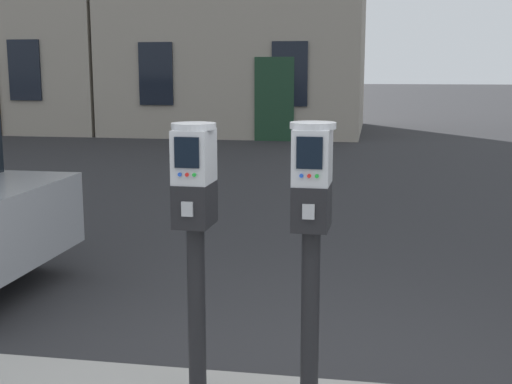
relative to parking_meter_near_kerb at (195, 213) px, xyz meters
The scene contains 2 objects.
parking_meter_near_kerb is the anchor object (origin of this frame).
parking_meter_twin_adjacent 0.57m from the parking_meter_near_kerb, ahead, with size 0.22×0.26×1.43m.
Camera 1 is at (0.33, -3.28, 1.81)m, focal length 47.66 mm.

